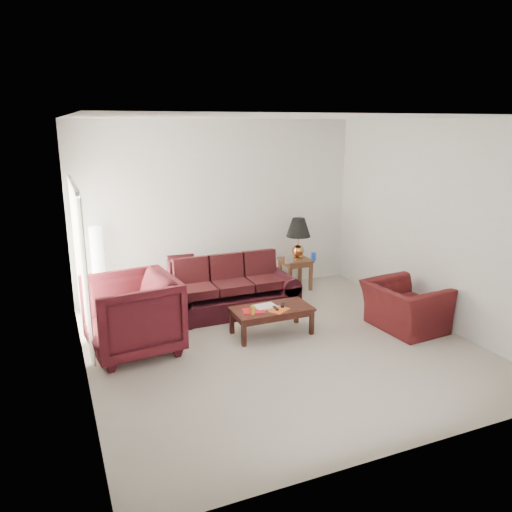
{
  "coord_description": "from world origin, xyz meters",
  "views": [
    {
      "loc": [
        -2.73,
        -5.64,
        2.93
      ],
      "look_at": [
        0.0,
        0.85,
        1.05
      ],
      "focal_mm": 35.0,
      "sensor_mm": 36.0,
      "label": 1
    }
  ],
  "objects_px": {
    "end_table": "(295,274)",
    "coffee_table": "(272,321)",
    "floor_lamp": "(98,270)",
    "armchair_left": "(132,315)",
    "sofa": "(230,287)",
    "armchair_right": "(405,307)"
  },
  "relations": [
    {
      "from": "armchair_left",
      "to": "armchair_right",
      "type": "height_order",
      "value": "armchair_left"
    },
    {
      "from": "end_table",
      "to": "sofa",
      "type": "bearing_deg",
      "value": -155.36
    },
    {
      "from": "end_table",
      "to": "coffee_table",
      "type": "distance_m",
      "value": 2.1
    },
    {
      "from": "floor_lamp",
      "to": "armchair_left",
      "type": "bearing_deg",
      "value": -81.59
    },
    {
      "from": "end_table",
      "to": "floor_lamp",
      "type": "relative_size",
      "value": 0.39
    },
    {
      "from": "end_table",
      "to": "coffee_table",
      "type": "xyz_separation_m",
      "value": [
        -1.24,
        -1.69,
        -0.08
      ]
    },
    {
      "from": "end_table",
      "to": "armchair_right",
      "type": "height_order",
      "value": "armchair_right"
    },
    {
      "from": "end_table",
      "to": "coffee_table",
      "type": "relative_size",
      "value": 0.49
    },
    {
      "from": "floor_lamp",
      "to": "armchair_right",
      "type": "bearing_deg",
      "value": -30.62
    },
    {
      "from": "end_table",
      "to": "armchair_right",
      "type": "distance_m",
      "value": 2.36
    },
    {
      "from": "sofa",
      "to": "armchair_right",
      "type": "height_order",
      "value": "sofa"
    },
    {
      "from": "end_table",
      "to": "armchair_left",
      "type": "height_order",
      "value": "armchair_left"
    },
    {
      "from": "sofa",
      "to": "armchair_left",
      "type": "height_order",
      "value": "armchair_left"
    },
    {
      "from": "floor_lamp",
      "to": "end_table",
      "type": "bearing_deg",
      "value": -1.89
    },
    {
      "from": "end_table",
      "to": "armchair_right",
      "type": "bearing_deg",
      "value": -74.56
    },
    {
      "from": "sofa",
      "to": "end_table",
      "type": "distance_m",
      "value": 1.66
    },
    {
      "from": "end_table",
      "to": "armchair_right",
      "type": "xyz_separation_m",
      "value": [
        0.63,
        -2.27,
        0.07
      ]
    },
    {
      "from": "sofa",
      "to": "floor_lamp",
      "type": "distance_m",
      "value": 2.08
    },
    {
      "from": "floor_lamp",
      "to": "armchair_right",
      "type": "distance_m",
      "value": 4.7
    },
    {
      "from": "armchair_right",
      "to": "end_table",
      "type": "bearing_deg",
      "value": 11.01
    },
    {
      "from": "armchair_left",
      "to": "floor_lamp",
      "type": "bearing_deg",
      "value": -178.07
    },
    {
      "from": "end_table",
      "to": "floor_lamp",
      "type": "distance_m",
      "value": 3.43
    }
  ]
}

